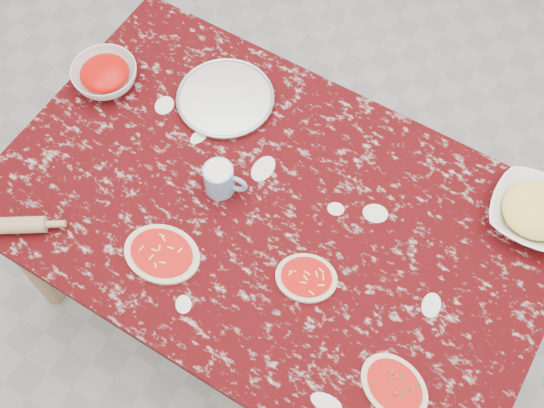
{
  "coord_description": "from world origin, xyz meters",
  "views": [
    {
      "loc": [
        0.46,
        -0.76,
        2.49
      ],
      "look_at": [
        0.0,
        0.0,
        0.8
      ],
      "focal_mm": 44.97,
      "sensor_mm": 36.0,
      "label": 1
    }
  ],
  "objects": [
    {
      "name": "pizza_mid",
      "position": [
        0.19,
        -0.13,
        0.76
      ],
      "size": [
        0.21,
        0.19,
        0.02
      ],
      "color": "beige",
      "rests_on": "worktable"
    },
    {
      "name": "pizza_tray",
      "position": [
        -0.33,
        0.26,
        0.76
      ],
      "size": [
        0.33,
        0.33,
        0.01
      ],
      "primitive_type": "cylinder",
      "rotation": [
        0.0,
        0.0,
        -0.09
      ],
      "color": "#B2B2B7",
      "rests_on": "worktable"
    },
    {
      "name": "sauce_bowl",
      "position": [
        -0.69,
        0.12,
        0.78
      ],
      "size": [
        0.24,
        0.24,
        0.06
      ],
      "primitive_type": "imported",
      "rotation": [
        0.0,
        0.0,
        -0.18
      ],
      "color": "white",
      "rests_on": "worktable"
    },
    {
      "name": "ground",
      "position": [
        0.0,
        0.0,
        0.0
      ],
      "size": [
        4.0,
        4.0,
        0.0
      ],
      "primitive_type": "plane",
      "color": "gray"
    },
    {
      "name": "worktable",
      "position": [
        0.0,
        0.0,
        0.67
      ],
      "size": [
        1.6,
        1.0,
        0.75
      ],
      "color": "#340407",
      "rests_on": "ground"
    },
    {
      "name": "cheese_bowl",
      "position": [
        0.64,
        0.37,
        0.78
      ],
      "size": [
        0.27,
        0.27,
        0.06
      ],
      "primitive_type": "imported",
      "rotation": [
        0.0,
        0.0,
        0.08
      ],
      "color": "white",
      "rests_on": "worktable"
    },
    {
      "name": "pizza_left",
      "position": [
        -0.19,
        -0.27,
        0.76
      ],
      "size": [
        0.24,
        0.2,
        0.02
      ],
      "color": "beige",
      "rests_on": "worktable"
    },
    {
      "name": "rolling_pin",
      "position": [
        -0.62,
        -0.44,
        0.77
      ],
      "size": [
        0.23,
        0.17,
        0.05
      ],
      "primitive_type": "cylinder",
      "rotation": [
        0.0,
        1.57,
        0.58
      ],
      "color": "tan",
      "rests_on": "worktable"
    },
    {
      "name": "flour_mug",
      "position": [
        -0.17,
        -0.01,
        0.8
      ],
      "size": [
        0.13,
        0.09,
        0.1
      ],
      "color": "#6F9BCC",
      "rests_on": "worktable"
    },
    {
      "name": "pizza_right",
      "position": [
        0.52,
        -0.26,
        0.76
      ],
      "size": [
        0.22,
        0.19,
        0.02
      ],
      "color": "beige",
      "rests_on": "worktable"
    }
  ]
}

